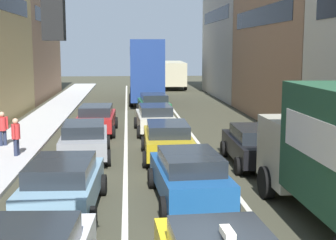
{
  "coord_description": "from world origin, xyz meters",
  "views": [
    {
      "loc": [
        -1.59,
        -6.61,
        4.43
      ],
      "look_at": [
        0.0,
        12.0,
        1.6
      ],
      "focal_mm": 50.78,
      "sensor_mm": 36.0,
      "label": 1
    }
  ],
  "objects_px": {
    "coupe_centre_lane_fourth": "(155,118)",
    "sedan_centre_lane_fifth": "(154,104)",
    "sedan_left_lane_fourth": "(97,118)",
    "wagon_left_lane_second": "(63,184)",
    "sedan_left_lane_third": "(84,139)",
    "hatchback_centre_lane_third": "(167,139)",
    "pedestrian_near_kerb": "(16,136)",
    "sedan_right_lane_behind_truck": "(255,144)",
    "bus_mid_queue_primary": "(146,68)",
    "sedan_centre_lane_second": "(189,175)",
    "bus_far_queue_secondary": "(172,72)",
    "pedestrian_mid_sidewalk": "(2,128)"
  },
  "relations": [
    {
      "from": "sedan_centre_lane_second",
      "to": "pedestrian_mid_sidewalk",
      "type": "distance_m",
      "value": 10.84
    },
    {
      "from": "sedan_centre_lane_second",
      "to": "sedan_centre_lane_fifth",
      "type": "bearing_deg",
      "value": -3.29
    },
    {
      "from": "wagon_left_lane_second",
      "to": "coupe_centre_lane_fourth",
      "type": "bearing_deg",
      "value": -12.44
    },
    {
      "from": "hatchback_centre_lane_third",
      "to": "pedestrian_mid_sidewalk",
      "type": "relative_size",
      "value": 2.6
    },
    {
      "from": "sedan_left_lane_fourth",
      "to": "wagon_left_lane_second",
      "type": "bearing_deg",
      "value": -179.46
    },
    {
      "from": "hatchback_centre_lane_third",
      "to": "bus_mid_queue_primary",
      "type": "height_order",
      "value": "bus_mid_queue_primary"
    },
    {
      "from": "pedestrian_near_kerb",
      "to": "wagon_left_lane_second",
      "type": "bearing_deg",
      "value": -59.42
    },
    {
      "from": "wagon_left_lane_second",
      "to": "sedan_left_lane_third",
      "type": "xyz_separation_m",
      "value": [
        0.02,
        6.45,
        0.0
      ]
    },
    {
      "from": "bus_far_queue_secondary",
      "to": "hatchback_centre_lane_third",
      "type": "bearing_deg",
      "value": 176.67
    },
    {
      "from": "sedan_right_lane_behind_truck",
      "to": "pedestrian_near_kerb",
      "type": "xyz_separation_m",
      "value": [
        -9.32,
        1.82,
        0.15
      ]
    },
    {
      "from": "bus_far_queue_secondary",
      "to": "sedan_right_lane_behind_truck",
      "type": "bearing_deg",
      "value": -178.01
    },
    {
      "from": "coupe_centre_lane_fourth",
      "to": "bus_mid_queue_primary",
      "type": "height_order",
      "value": "bus_mid_queue_primary"
    },
    {
      "from": "wagon_left_lane_second",
      "to": "sedan_right_lane_behind_truck",
      "type": "distance_m",
      "value": 8.15
    },
    {
      "from": "sedan_left_lane_third",
      "to": "pedestrian_near_kerb",
      "type": "distance_m",
      "value": 2.75
    },
    {
      "from": "sedan_left_lane_fourth",
      "to": "sedan_right_lane_behind_truck",
      "type": "relative_size",
      "value": 1.0
    },
    {
      "from": "coupe_centre_lane_fourth",
      "to": "pedestrian_mid_sidewalk",
      "type": "distance_m",
      "value": 7.75
    },
    {
      "from": "sedan_centre_lane_second",
      "to": "sedan_right_lane_behind_truck",
      "type": "distance_m",
      "value": 5.17
    },
    {
      "from": "hatchback_centre_lane_third",
      "to": "pedestrian_near_kerb",
      "type": "distance_m",
      "value": 6.1
    },
    {
      "from": "bus_mid_queue_primary",
      "to": "sedan_left_lane_third",
      "type": "bearing_deg",
      "value": 171.77
    },
    {
      "from": "sedan_left_lane_third",
      "to": "bus_mid_queue_primary",
      "type": "height_order",
      "value": "bus_mid_queue_primary"
    },
    {
      "from": "sedan_centre_lane_second",
      "to": "coupe_centre_lane_fourth",
      "type": "bearing_deg",
      "value": -1.82
    },
    {
      "from": "pedestrian_near_kerb",
      "to": "bus_mid_queue_primary",
      "type": "bearing_deg",
      "value": 81.43
    },
    {
      "from": "hatchback_centre_lane_third",
      "to": "pedestrian_near_kerb",
      "type": "relative_size",
      "value": 2.6
    },
    {
      "from": "sedan_centre_lane_second",
      "to": "bus_mid_queue_primary",
      "type": "bearing_deg",
      "value": -3.04
    },
    {
      "from": "sedan_left_lane_fourth",
      "to": "bus_mid_queue_primary",
      "type": "bearing_deg",
      "value": -11.2
    },
    {
      "from": "sedan_centre_lane_second",
      "to": "coupe_centre_lane_fourth",
      "type": "relative_size",
      "value": 1.01
    },
    {
      "from": "sedan_right_lane_behind_truck",
      "to": "hatchback_centre_lane_third",
      "type": "bearing_deg",
      "value": 69.35
    },
    {
      "from": "sedan_centre_lane_fifth",
      "to": "bus_far_queue_secondary",
      "type": "height_order",
      "value": "bus_far_queue_secondary"
    },
    {
      "from": "bus_mid_queue_primary",
      "to": "pedestrian_near_kerb",
      "type": "height_order",
      "value": "bus_mid_queue_primary"
    },
    {
      "from": "wagon_left_lane_second",
      "to": "bus_mid_queue_primary",
      "type": "distance_m",
      "value": 27.01
    },
    {
      "from": "coupe_centre_lane_fourth",
      "to": "bus_mid_queue_primary",
      "type": "distance_m",
      "value": 14.82
    },
    {
      "from": "sedan_centre_lane_second",
      "to": "wagon_left_lane_second",
      "type": "xyz_separation_m",
      "value": [
        -3.52,
        -0.64,
        0.0
      ]
    },
    {
      "from": "sedan_centre_lane_second",
      "to": "sedan_centre_lane_fifth",
      "type": "distance_m",
      "value": 17.57
    },
    {
      "from": "wagon_left_lane_second",
      "to": "hatchback_centre_lane_third",
      "type": "xyz_separation_m",
      "value": [
        3.35,
        6.11,
        0.0
      ]
    },
    {
      "from": "wagon_left_lane_second",
      "to": "sedan_right_lane_behind_truck",
      "type": "bearing_deg",
      "value": -51.58
    },
    {
      "from": "coupe_centre_lane_fourth",
      "to": "sedan_centre_lane_fifth",
      "type": "xyz_separation_m",
      "value": [
        0.28,
        6.16,
        0.0
      ]
    },
    {
      "from": "hatchback_centre_lane_third",
      "to": "pedestrian_near_kerb",
      "type": "xyz_separation_m",
      "value": [
        -6.07,
        0.5,
        0.15
      ]
    },
    {
      "from": "coupe_centre_lane_fourth",
      "to": "pedestrian_near_kerb",
      "type": "bearing_deg",
      "value": 130.66
    },
    {
      "from": "bus_mid_queue_primary",
      "to": "sedan_centre_lane_fifth",
      "type": "bearing_deg",
      "value": -178.01
    },
    {
      "from": "sedan_centre_lane_second",
      "to": "bus_mid_queue_primary",
      "type": "distance_m",
      "value": 26.17
    },
    {
      "from": "hatchback_centre_lane_third",
      "to": "pedestrian_near_kerb",
      "type": "bearing_deg",
      "value": 86.04
    },
    {
      "from": "coupe_centre_lane_fourth",
      "to": "wagon_left_lane_second",
      "type": "bearing_deg",
      "value": 163.22
    },
    {
      "from": "sedan_centre_lane_second",
      "to": "bus_mid_queue_primary",
      "type": "height_order",
      "value": "bus_mid_queue_primary"
    },
    {
      "from": "pedestrian_near_kerb",
      "to": "pedestrian_mid_sidewalk",
      "type": "distance_m",
      "value": 2.31
    },
    {
      "from": "sedan_centre_lane_second",
      "to": "sedan_right_lane_behind_truck",
      "type": "relative_size",
      "value": 1.01
    },
    {
      "from": "bus_mid_queue_primary",
      "to": "pedestrian_mid_sidewalk",
      "type": "distance_m",
      "value": 19.51
    },
    {
      "from": "bus_far_queue_secondary",
      "to": "pedestrian_mid_sidewalk",
      "type": "relative_size",
      "value": 6.38
    },
    {
      "from": "sedan_right_lane_behind_truck",
      "to": "bus_mid_queue_primary",
      "type": "bearing_deg",
      "value": 9.92
    },
    {
      "from": "wagon_left_lane_second",
      "to": "sedan_centre_lane_fifth",
      "type": "height_order",
      "value": "same"
    },
    {
      "from": "hatchback_centre_lane_third",
      "to": "pedestrian_mid_sidewalk",
      "type": "bearing_deg",
      "value": 71.04
    }
  ]
}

